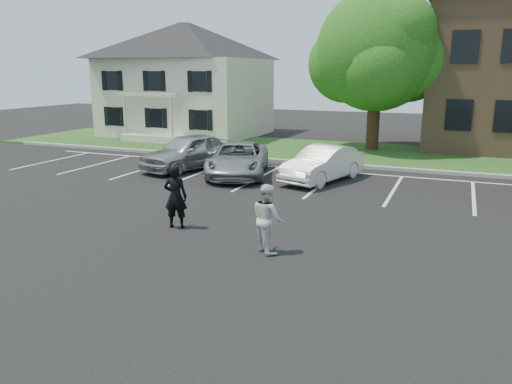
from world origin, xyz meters
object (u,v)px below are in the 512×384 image
Objects in this scene: car_silver_west at (189,152)px; car_white_sedan at (323,164)px; man_black_suit at (176,197)px; man_white_shirt at (267,218)px; house at (186,80)px; car_silver_minivan at (238,159)px; tree at (379,53)px.

car_silver_west reaches higher than car_white_sedan.
man_white_shirt is (3.13, -0.84, -0.05)m from man_black_suit.
house is 2.38× the size of car_white_sedan.
car_silver_west is 2.71m from car_silver_minivan.
house reaches higher than car_silver_west.
car_silver_west reaches higher than car_silver_minivan.
car_silver_west is at bearing 153.39° from car_silver_minivan.
house is 17.45m from car_white_sedan.
tree is at bearing -50.21° from man_white_shirt.
man_white_shirt is at bearing -55.52° from house.
car_silver_west is 6.35m from car_white_sedan.
man_black_suit is 7.57m from car_silver_minivan.
car_silver_minivan is (9.18, -11.68, -3.12)m from house.
man_white_shirt reaches higher than car_silver_west.
house is at bearing 137.65° from car_silver_west.
car_white_sedan is (6.35, -0.13, -0.11)m from car_silver_west.
tree is 10.24m from car_white_sedan.
house is 13.35m from car_silver_west.
house is at bearing -16.59° from man_white_shirt.
tree is at bearing 103.54° from car_white_sedan.
tree reaches higher than house.
tree is 18.23m from man_white_shirt.
car_silver_minivan is at bearing -51.83° from house.
car_silver_minivan is (-4.52, 8.28, -0.16)m from man_white_shirt.
tree reaches higher than car_white_sedan.
man_black_suit reaches higher than car_silver_west.
man_black_suit reaches higher than car_silver_minivan.
tree is 4.80× the size of man_black_suit.
car_white_sedan is at bearing -120.55° from man_black_suit.
car_white_sedan is (3.67, 0.29, 0.00)m from car_silver_minivan.
car_silver_west is at bearing -76.72° from man_black_suit.
man_white_shirt reaches higher than car_white_sedan.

